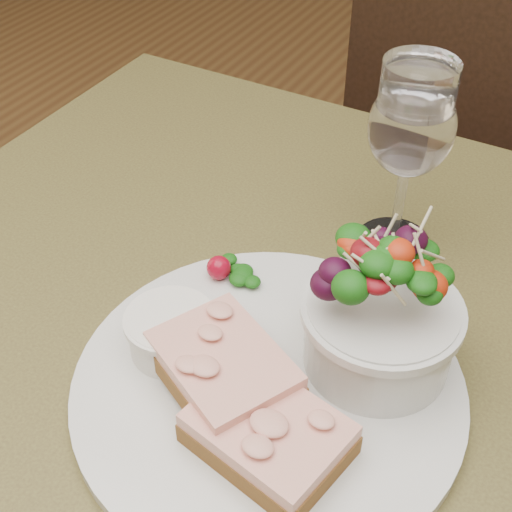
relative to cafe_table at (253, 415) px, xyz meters
The scene contains 9 objects.
cafe_table is the anchor object (origin of this frame).
chair_far 0.78m from the cafe_table, 82.13° to the left, with size 0.48×0.48×0.90m.
dinner_plate 0.12m from the cafe_table, 46.92° to the right, with size 0.30×0.30×0.01m, color silver.
sandwich_front 0.17m from the cafe_table, 54.83° to the right, with size 0.12×0.10×0.03m.
sandwich_back 0.15m from the cafe_table, 81.10° to the right, with size 0.13×0.12×0.03m.
ramekin 0.15m from the cafe_table, 135.65° to the right, with size 0.07×0.07×0.04m.
salad_bowl 0.20m from the cafe_table, 12.06° to the left, with size 0.11×0.11×0.13m.
garnish 0.14m from the cafe_table, 134.14° to the left, with size 0.05×0.04×0.02m.
wine_glass 0.29m from the cafe_table, 72.49° to the left, with size 0.08×0.08×0.18m.
Camera 1 is at (0.20, -0.35, 1.20)m, focal length 50.00 mm.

